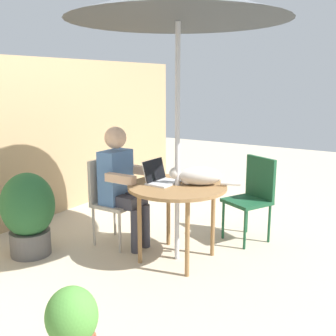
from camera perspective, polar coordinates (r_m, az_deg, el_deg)
ground_plane at (r=3.97m, az=1.26°, el=-12.69°), size 14.00×14.00×0.00m
fence_back at (r=5.00m, az=-19.20°, el=3.52°), size 5.93×0.08×1.94m
patio_table at (r=3.74m, az=1.30°, el=-3.47°), size 0.92×0.92×0.73m
patio_umbrella at (r=3.65m, az=1.44°, el=22.16°), size 1.91×1.91×2.45m
chair_occupied at (r=4.23m, az=-8.21°, el=-3.68°), size 0.40×0.40×0.89m
chair_empty at (r=4.35m, az=11.95°, el=-3.35°), size 0.54×0.54×0.89m
person_seated at (r=4.09m, az=-6.60°, el=-1.72°), size 0.48×0.48×1.23m
laptop at (r=3.79m, az=-1.32°, el=-1.16°), size 0.31×0.26×0.21m
cat at (r=3.72m, az=4.13°, el=-1.14°), size 0.35×0.61×0.17m
potted_plant_near_fence at (r=2.44m, az=-13.29°, el=-22.01°), size 0.29×0.29×0.60m
potted_plant_by_chair at (r=4.13m, az=-19.14°, el=-5.85°), size 0.51×0.51×0.82m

